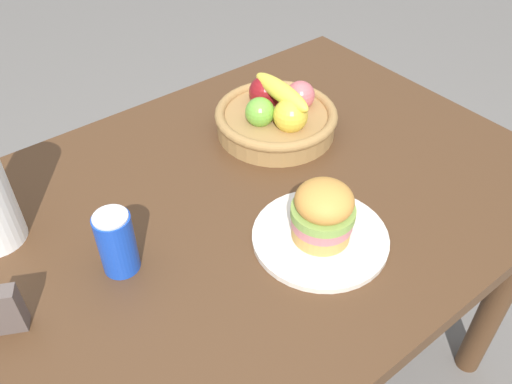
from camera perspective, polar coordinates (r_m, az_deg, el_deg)
name	(u,v)px	position (r m, az deg, el deg)	size (l,w,h in m)	color
dining_table	(227,241)	(1.16, -3.11, -5.27)	(1.40, 0.90, 0.75)	#4C301C
plate	(320,237)	(1.02, 6.90, -4.84)	(0.26, 0.26, 0.01)	silver
sandwich	(323,212)	(0.97, 7.21, -2.15)	(0.12, 0.12, 0.12)	tan
soda_can	(117,242)	(0.96, -14.73, -5.26)	(0.07, 0.07, 0.13)	blue
fruit_basket	(277,115)	(1.26, 2.24, 8.24)	(0.29, 0.29, 0.14)	#9E7542
napkin_holder	(2,310)	(0.95, -25.58, -11.36)	(0.06, 0.03, 0.09)	#594C47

